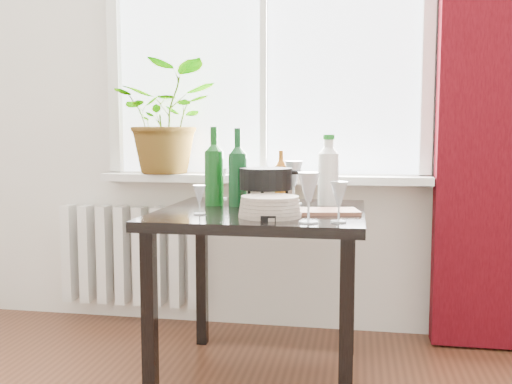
% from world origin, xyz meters
% --- Properties ---
extents(window, '(1.72, 0.08, 1.62)m').
position_xyz_m(window, '(0.00, 2.22, 1.60)').
color(window, white).
rests_on(window, ground).
extents(windowsill, '(1.72, 0.20, 0.04)m').
position_xyz_m(windowsill, '(0.00, 2.15, 0.82)').
color(windowsill, white).
rests_on(windowsill, ground).
extents(curtain, '(0.50, 0.12, 2.56)m').
position_xyz_m(curtain, '(1.12, 2.12, 1.30)').
color(curtain, '#38050A').
rests_on(curtain, ground).
extents(radiator, '(0.80, 0.10, 0.55)m').
position_xyz_m(radiator, '(-0.75, 2.18, 0.38)').
color(radiator, white).
rests_on(radiator, ground).
extents(table, '(0.85, 0.85, 0.74)m').
position_xyz_m(table, '(0.10, 1.55, 0.65)').
color(table, black).
rests_on(table, ground).
extents(potted_plant, '(0.57, 0.51, 0.59)m').
position_xyz_m(potted_plant, '(-0.51, 2.16, 1.14)').
color(potted_plant, '#2D6E1D').
rests_on(potted_plant, windowsill).
extents(wine_bottle_left, '(0.09, 0.09, 0.36)m').
position_xyz_m(wine_bottle_left, '(-0.13, 1.66, 0.92)').
color(wine_bottle_left, '#0D4512').
rests_on(wine_bottle_left, table).
extents(wine_bottle_right, '(0.11, 0.11, 0.35)m').
position_xyz_m(wine_bottle_right, '(-0.02, 1.65, 0.91)').
color(wine_bottle_right, '#0B3A17').
rests_on(wine_bottle_right, table).
extents(bottle_amber, '(0.06, 0.06, 0.24)m').
position_xyz_m(bottle_amber, '(0.13, 1.93, 0.86)').
color(bottle_amber, brown).
rests_on(bottle_amber, table).
extents(cleaning_bottle, '(0.10, 0.10, 0.32)m').
position_xyz_m(cleaning_bottle, '(0.37, 1.76, 0.90)').
color(cleaning_bottle, white).
rests_on(cleaning_bottle, table).
extents(wineglass_front_right, '(0.09, 0.09, 0.19)m').
position_xyz_m(wineglass_front_right, '(0.32, 1.22, 0.83)').
color(wineglass_front_right, silver).
rests_on(wineglass_front_right, table).
extents(wineglass_far_right, '(0.07, 0.07, 0.15)m').
position_xyz_m(wineglass_far_right, '(0.43, 1.25, 0.82)').
color(wineglass_far_right, silver).
rests_on(wineglass_far_right, table).
extents(wineglass_back_center, '(0.09, 0.09, 0.20)m').
position_xyz_m(wineglass_back_center, '(0.21, 1.76, 0.84)').
color(wineglass_back_center, silver).
rests_on(wineglass_back_center, table).
extents(wineglass_back_left, '(0.07, 0.07, 0.15)m').
position_xyz_m(wineglass_back_left, '(-0.16, 1.91, 0.82)').
color(wineglass_back_left, white).
rests_on(wineglass_back_left, table).
extents(wineglass_front_left, '(0.06, 0.06, 0.12)m').
position_xyz_m(wineglass_front_left, '(-0.12, 1.36, 0.80)').
color(wineglass_front_left, silver).
rests_on(wineglass_front_left, table).
extents(plate_stack, '(0.26, 0.26, 0.08)m').
position_xyz_m(plate_stack, '(0.17, 1.34, 0.78)').
color(plate_stack, '#BAAA9A').
rests_on(plate_stack, table).
extents(fondue_pot, '(0.28, 0.26, 0.17)m').
position_xyz_m(fondue_pot, '(0.12, 1.57, 0.83)').
color(fondue_pot, black).
rests_on(fondue_pot, table).
extents(tv_remote, '(0.09, 0.20, 0.02)m').
position_xyz_m(tv_remote, '(0.16, 1.32, 0.75)').
color(tv_remote, black).
rests_on(tv_remote, table).
extents(cutting_board, '(0.29, 0.21, 0.01)m').
position_xyz_m(cutting_board, '(0.37, 1.49, 0.75)').
color(cutting_board, brown).
rests_on(cutting_board, table).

